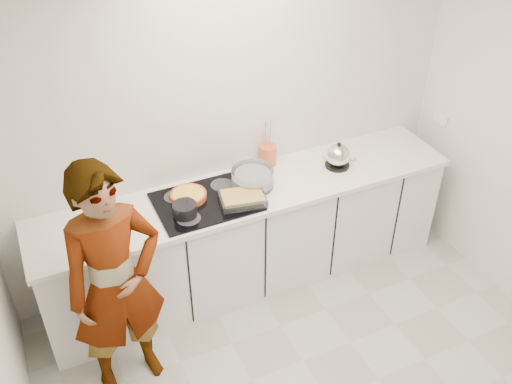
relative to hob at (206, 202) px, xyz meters
name	(u,v)px	position (x,y,z in m)	size (l,w,h in m)	color
ceiling	(376,15)	(0.35, -1.26, 1.68)	(3.60, 3.20, 0.00)	white
wall_back	(231,124)	(0.35, 0.34, 0.38)	(3.60, 0.00, 2.60)	white
base_cabinets	(250,238)	(0.35, 0.02, -0.48)	(3.20, 0.58, 0.87)	white
countertop	(249,191)	(0.35, 0.02, -0.03)	(3.24, 0.64, 0.04)	white
hob	(206,202)	(0.00, 0.00, 0.00)	(0.72, 0.54, 0.01)	black
tart_dish	(188,195)	(-0.10, 0.09, 0.03)	(0.33, 0.33, 0.04)	#A94821
saucepan	(185,210)	(-0.19, -0.09, 0.05)	(0.21, 0.21, 0.16)	black
baking_dish	(242,198)	(0.23, -0.12, 0.04)	(0.36, 0.29, 0.06)	silver
mixing_bowl	(253,179)	(0.39, 0.05, 0.06)	(0.39, 0.39, 0.15)	silver
tea_towel	(339,158)	(1.17, 0.09, 0.01)	(0.21, 0.16, 0.04)	white
kettle	(338,156)	(1.11, 0.01, 0.09)	(0.23, 0.23, 0.22)	black
utensil_crock	(268,155)	(0.63, 0.27, 0.08)	(0.13, 0.13, 0.17)	#DE5F30
cook	(116,285)	(-0.78, -0.50, -0.05)	(0.63, 0.41, 1.73)	white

